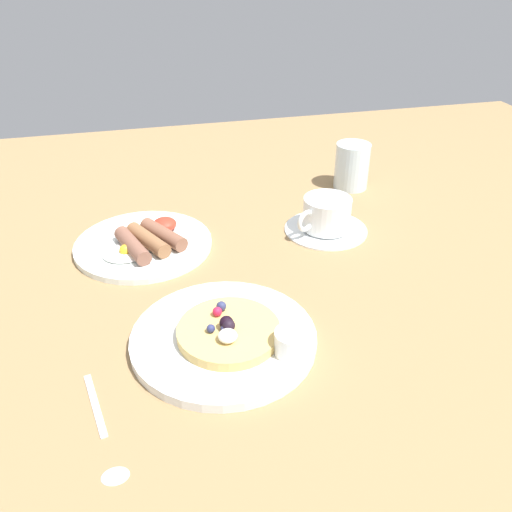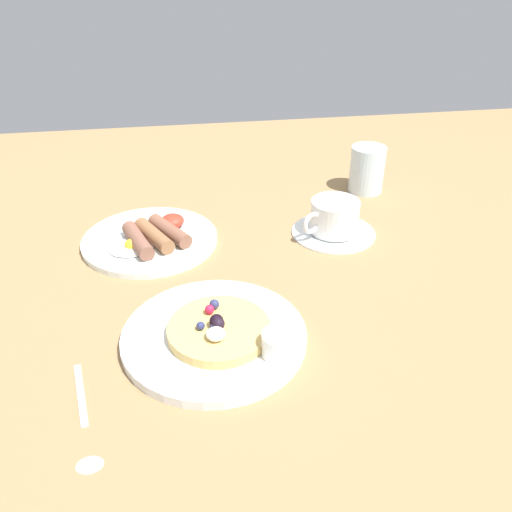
{
  "view_description": "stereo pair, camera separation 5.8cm",
  "coord_description": "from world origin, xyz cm",
  "px_view_note": "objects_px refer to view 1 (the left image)",
  "views": [
    {
      "loc": [
        -16.54,
        -70.11,
        46.68
      ],
      "look_at": [
        0.16,
        -2.84,
        4.0
      ],
      "focal_mm": 37.47,
      "sensor_mm": 36.0,
      "label": 1
    },
    {
      "loc": [
        -10.87,
        -71.27,
        46.68
      ],
      "look_at": [
        0.16,
        -2.84,
        4.0
      ],
      "focal_mm": 37.47,
      "sensor_mm": 36.0,
      "label": 2
    }
  ],
  "objects_px": {
    "pancake_plate": "(224,338)",
    "teaspoon": "(106,444)",
    "coffee_saucer": "(326,229)",
    "syrup_ramekin": "(295,342)",
    "water_glass": "(352,166)",
    "breakfast_plate": "(144,244)",
    "coffee_cup": "(326,213)"
  },
  "relations": [
    {
      "from": "coffee_cup",
      "to": "water_glass",
      "type": "xyz_separation_m",
      "value": [
        0.12,
        0.17,
        0.01
      ]
    },
    {
      "from": "pancake_plate",
      "to": "syrup_ramekin",
      "type": "distance_m",
      "value": 0.1
    },
    {
      "from": "breakfast_plate",
      "to": "coffee_cup",
      "type": "xyz_separation_m",
      "value": [
        0.32,
        -0.02,
        0.03
      ]
    },
    {
      "from": "pancake_plate",
      "to": "coffee_cup",
      "type": "height_order",
      "value": "coffee_cup"
    },
    {
      "from": "syrup_ramekin",
      "to": "coffee_saucer",
      "type": "xyz_separation_m",
      "value": [
        0.16,
        0.31,
        -0.03
      ]
    },
    {
      "from": "pancake_plate",
      "to": "coffee_saucer",
      "type": "bearing_deg",
      "value": 47.21
    },
    {
      "from": "coffee_saucer",
      "to": "teaspoon",
      "type": "height_order",
      "value": "same"
    },
    {
      "from": "pancake_plate",
      "to": "breakfast_plate",
      "type": "distance_m",
      "value": 0.29
    },
    {
      "from": "breakfast_plate",
      "to": "water_glass",
      "type": "xyz_separation_m",
      "value": [
        0.44,
        0.15,
        0.04
      ]
    },
    {
      "from": "coffee_saucer",
      "to": "water_glass",
      "type": "xyz_separation_m",
      "value": [
        0.12,
        0.17,
        0.04
      ]
    },
    {
      "from": "breakfast_plate",
      "to": "coffee_cup",
      "type": "distance_m",
      "value": 0.32
    },
    {
      "from": "breakfast_plate",
      "to": "coffee_saucer",
      "type": "height_order",
      "value": "breakfast_plate"
    },
    {
      "from": "coffee_saucer",
      "to": "teaspoon",
      "type": "relative_size",
      "value": 0.91
    },
    {
      "from": "coffee_cup",
      "to": "water_glass",
      "type": "height_order",
      "value": "water_glass"
    },
    {
      "from": "breakfast_plate",
      "to": "water_glass",
      "type": "height_order",
      "value": "water_glass"
    },
    {
      "from": "pancake_plate",
      "to": "water_glass",
      "type": "bearing_deg",
      "value": 50.18
    },
    {
      "from": "pancake_plate",
      "to": "teaspoon",
      "type": "xyz_separation_m",
      "value": [
        -0.15,
        -0.13,
        -0.0
      ]
    },
    {
      "from": "coffee_cup",
      "to": "coffee_saucer",
      "type": "bearing_deg",
      "value": 27.21
    },
    {
      "from": "pancake_plate",
      "to": "teaspoon",
      "type": "relative_size",
      "value": 1.5
    },
    {
      "from": "syrup_ramekin",
      "to": "breakfast_plate",
      "type": "distance_m",
      "value": 0.37
    },
    {
      "from": "syrup_ramekin",
      "to": "teaspoon",
      "type": "xyz_separation_m",
      "value": [
        -0.23,
        -0.08,
        -0.03
      ]
    },
    {
      "from": "pancake_plate",
      "to": "coffee_cup",
      "type": "distance_m",
      "value": 0.35
    },
    {
      "from": "coffee_cup",
      "to": "syrup_ramekin",
      "type": "bearing_deg",
      "value": -116.69
    },
    {
      "from": "breakfast_plate",
      "to": "coffee_saucer",
      "type": "relative_size",
      "value": 1.56
    },
    {
      "from": "pancake_plate",
      "to": "coffee_cup",
      "type": "relative_size",
      "value": 2.24
    },
    {
      "from": "water_glass",
      "to": "teaspoon",
      "type": "bearing_deg",
      "value": -132.22
    },
    {
      "from": "syrup_ramekin",
      "to": "breakfast_plate",
      "type": "relative_size",
      "value": 0.19
    },
    {
      "from": "water_glass",
      "to": "coffee_cup",
      "type": "bearing_deg",
      "value": -124.94
    },
    {
      "from": "pancake_plate",
      "to": "syrup_ramekin",
      "type": "xyz_separation_m",
      "value": [
        0.08,
        -0.05,
        0.02
      ]
    },
    {
      "from": "syrup_ramekin",
      "to": "coffee_saucer",
      "type": "height_order",
      "value": "syrup_ramekin"
    },
    {
      "from": "water_glass",
      "to": "coffee_saucer",
      "type": "bearing_deg",
      "value": -124.74
    },
    {
      "from": "breakfast_plate",
      "to": "syrup_ramekin",
      "type": "bearing_deg",
      "value": -63.28
    }
  ]
}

